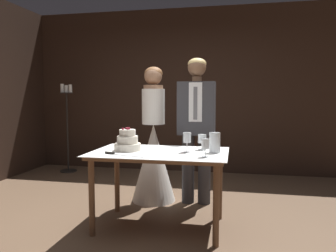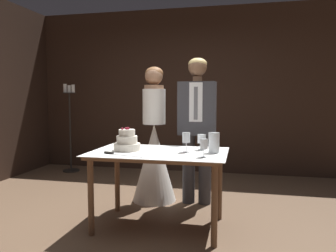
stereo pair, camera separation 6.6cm
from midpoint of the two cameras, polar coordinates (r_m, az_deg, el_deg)
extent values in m
plane|color=brown|center=(3.46, -3.13, -16.73)|extent=(40.00, 40.00, 0.00)
cube|color=black|center=(5.68, 3.74, 6.10)|extent=(5.56, 0.12, 2.78)
cylinder|color=brown|center=(3.18, -12.69, -12.06)|extent=(0.06, 0.06, 0.71)
cylinder|color=brown|center=(2.90, 8.75, -13.69)|extent=(0.06, 0.06, 0.71)
cylinder|color=brown|center=(3.76, -8.33, -9.28)|extent=(0.06, 0.06, 0.71)
cylinder|color=brown|center=(3.53, 9.49, -10.26)|extent=(0.06, 0.06, 0.71)
cube|color=brown|center=(3.21, -0.98, -4.88)|extent=(1.26, 0.78, 0.03)
cube|color=white|center=(3.20, -0.98, -4.52)|extent=(1.32, 0.84, 0.01)
cylinder|color=silver|center=(3.29, -6.57, -3.63)|extent=(0.26, 0.26, 0.07)
cylinder|color=silver|center=(3.27, -6.58, -2.37)|extent=(0.21, 0.21, 0.07)
cylinder|color=silver|center=(3.27, -6.60, -1.16)|extent=(0.16, 0.16, 0.06)
sphere|color=maroon|center=(3.26, -6.31, -0.43)|extent=(0.02, 0.02, 0.02)
sphere|color=maroon|center=(3.28, -6.44, -0.39)|extent=(0.02, 0.02, 0.02)
sphere|color=maroon|center=(3.28, -6.80, -0.39)|extent=(0.02, 0.02, 0.02)
sphere|color=maroon|center=(3.24, -7.38, -0.48)|extent=(0.02, 0.02, 0.02)
sphere|color=maroon|center=(3.24, -6.62, -0.47)|extent=(0.02, 0.02, 0.02)
cube|color=silver|center=(2.99, -6.43, -5.15)|extent=(0.32, 0.11, 0.00)
cylinder|color=black|center=(3.11, -9.65, -4.62)|extent=(0.10, 0.05, 0.02)
cylinder|color=silver|center=(3.17, 3.77, -4.54)|extent=(0.07, 0.07, 0.00)
cylinder|color=silver|center=(3.16, 3.77, -3.70)|extent=(0.01, 0.01, 0.09)
cylinder|color=silver|center=(3.15, 3.78, -2.02)|extent=(0.08, 0.08, 0.10)
cylinder|color=maroon|center=(3.15, 3.78, -2.62)|extent=(0.06, 0.06, 0.03)
cylinder|color=silver|center=(2.93, 6.89, -5.36)|extent=(0.06, 0.06, 0.00)
cylinder|color=silver|center=(2.92, 6.90, -4.66)|extent=(0.01, 0.01, 0.07)
cylinder|color=silver|center=(2.91, 6.92, -3.12)|extent=(0.07, 0.07, 0.09)
cylinder|color=silver|center=(3.32, 6.43, -4.13)|extent=(0.08, 0.08, 0.00)
cylinder|color=silver|center=(3.31, 6.44, -3.53)|extent=(0.01, 0.01, 0.07)
cylinder|color=silver|center=(3.30, 6.45, -2.21)|extent=(0.08, 0.08, 0.09)
cylinder|color=silver|center=(3.15, 8.61, -2.90)|extent=(0.11, 0.11, 0.19)
cylinder|color=white|center=(3.16, 8.59, -3.86)|extent=(0.05, 0.05, 0.09)
sphere|color=#F9CC4C|center=(3.15, 8.61, -2.86)|extent=(0.02, 0.02, 0.02)
cone|color=white|center=(4.08, -1.95, -6.35)|extent=(0.54, 0.54, 0.95)
cylinder|color=white|center=(4.00, -1.98, 3.40)|extent=(0.28, 0.28, 0.43)
cylinder|color=#A37556|center=(4.00, -1.99, 6.80)|extent=(0.24, 0.24, 0.05)
sphere|color=#A37556|center=(4.01, -2.00, 8.68)|extent=(0.22, 0.22, 0.22)
ellipsoid|color=brown|center=(4.03, -1.94, 9.12)|extent=(0.22, 0.22, 0.16)
cylinder|color=#38383D|center=(4.01, 4.09, -7.43)|extent=(0.15, 0.15, 0.84)
cylinder|color=#38383D|center=(3.99, 6.91, -7.52)|extent=(0.15, 0.15, 0.84)
cube|color=#38383D|center=(3.90, 5.59, 3.08)|extent=(0.44, 0.24, 0.63)
cube|color=white|center=(3.78, 5.37, 4.15)|extent=(0.15, 0.01, 0.45)
cube|color=slate|center=(3.77, 5.35, 3.96)|extent=(0.04, 0.01, 0.38)
cylinder|color=brown|center=(3.91, 5.63, 8.12)|extent=(0.11, 0.11, 0.06)
sphere|color=brown|center=(3.92, 5.65, 10.16)|extent=(0.22, 0.22, 0.22)
ellipsoid|color=#D6B770|center=(3.93, 5.68, 10.70)|extent=(0.22, 0.22, 0.14)
cylinder|color=black|center=(5.98, -16.20, -7.44)|extent=(0.28, 0.28, 0.02)
cylinder|color=black|center=(5.87, -16.36, -1.01)|extent=(0.03, 0.03, 1.33)
cylinder|color=black|center=(5.84, -16.53, 5.54)|extent=(0.22, 0.22, 0.01)
cylinder|color=white|center=(5.88, -17.19, 6.30)|extent=(0.06, 0.06, 0.15)
cylinder|color=white|center=(5.84, -16.54, 6.21)|extent=(0.06, 0.06, 0.12)
cylinder|color=white|center=(5.81, -15.89, 6.28)|extent=(0.06, 0.06, 0.13)
camera|label=1|loc=(0.03, -89.47, 0.05)|focal=35.00mm
camera|label=2|loc=(0.03, 90.53, -0.05)|focal=35.00mm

